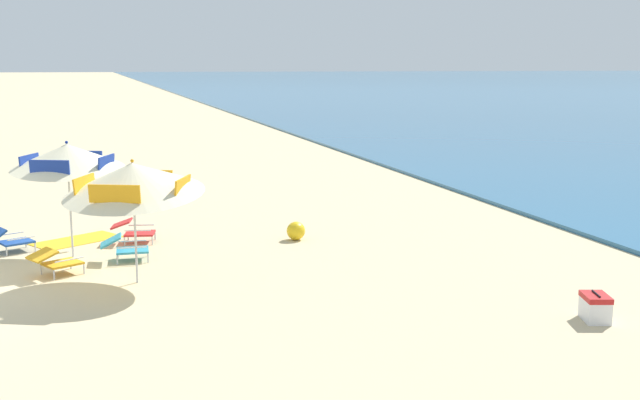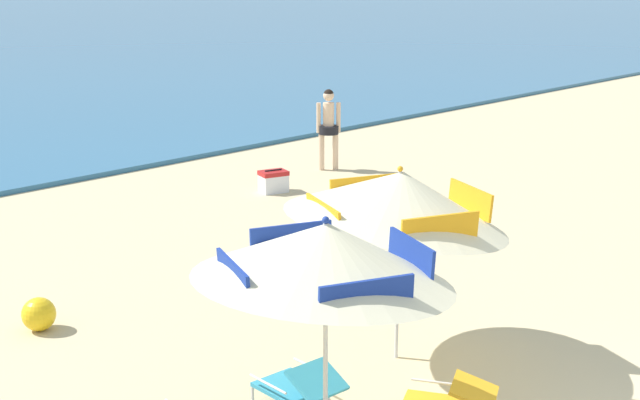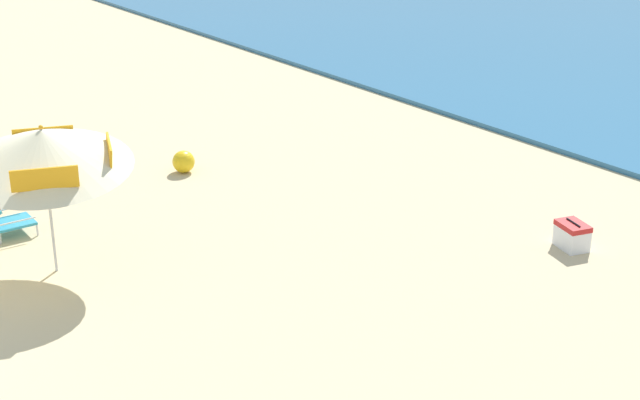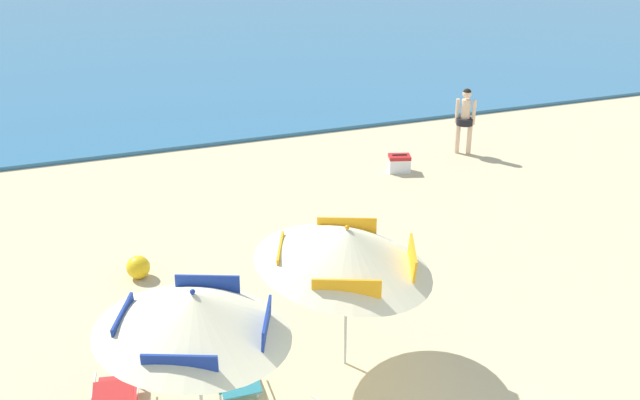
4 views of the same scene
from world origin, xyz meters
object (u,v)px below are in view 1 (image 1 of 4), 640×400
(beach_umbrella_striped_second, at_px, (133,178))
(lounge_chair_spare_folded, at_px, (55,260))
(lounge_chair_under_umbrella, at_px, (133,230))
(beach_umbrella_striped_main, at_px, (67,156))
(lounge_chair_beside_umbrella, at_px, (125,247))
(cooler_box, at_px, (595,307))
(lounge_chair_facing_sea, at_px, (9,240))
(beach_ball, at_px, (296,231))
(beach_towel, at_px, (77,240))

(beach_umbrella_striped_second, height_order, lounge_chair_spare_folded, beach_umbrella_striped_second)
(lounge_chair_under_umbrella, bearing_deg, beach_umbrella_striped_second, -1.82)
(lounge_chair_under_umbrella, bearing_deg, beach_umbrella_striped_main, -54.11)
(beach_umbrella_striped_main, bearing_deg, beach_umbrella_striped_second, 26.54)
(lounge_chair_beside_umbrella, relative_size, cooler_box, 1.59)
(beach_umbrella_striped_second, xyz_separation_m, lounge_chair_facing_sea, (-2.91, -2.34, -1.55))
(lounge_chair_under_umbrella, relative_size, lounge_chair_spare_folded, 0.95)
(lounge_chair_spare_folded, distance_m, beach_ball, 5.06)
(beach_umbrella_striped_second, bearing_deg, beach_umbrella_striped_main, -153.46)
(lounge_chair_under_umbrella, height_order, lounge_chair_beside_umbrella, lounge_chair_beside_umbrella)
(lounge_chair_spare_folded, xyz_separation_m, beach_ball, (-1.51, 4.83, -0.08))
(beach_umbrella_striped_second, xyz_separation_m, lounge_chair_beside_umbrella, (-1.59, -0.13, -1.55))
(beach_ball, bearing_deg, beach_towel, -105.62)
(lounge_chair_facing_sea, xyz_separation_m, beach_ball, (0.53, 5.81, -0.07))
(lounge_chair_beside_umbrella, height_order, lounge_chair_spare_folded, lounge_chair_beside_umbrella)
(cooler_box, xyz_separation_m, beach_towel, (-7.60, -7.41, -0.20))
(lounge_chair_under_umbrella, bearing_deg, cooler_box, 41.55)
(lounge_chair_spare_folded, distance_m, beach_towel, 2.80)
(beach_towel, bearing_deg, beach_umbrella_striped_main, -2.05)
(beach_umbrella_striped_second, height_order, lounge_chair_beside_umbrella, beach_umbrella_striped_second)
(beach_umbrella_striped_second, distance_m, cooler_box, 7.66)
(lounge_chair_spare_folded, distance_m, cooler_box, 9.11)
(lounge_chair_under_umbrella, xyz_separation_m, cooler_box, (7.06, 6.25, -0.07))
(cooler_box, relative_size, beach_towel, 0.32)
(beach_umbrella_striped_main, xyz_separation_m, lounge_chair_beside_umbrella, (0.63, 0.98, -1.71))
(lounge_chair_under_umbrella, xyz_separation_m, beach_towel, (-0.54, -1.16, -0.27))
(beach_umbrella_striped_second, bearing_deg, lounge_chair_facing_sea, -141.15)
(beach_umbrella_striped_main, xyz_separation_m, lounge_chair_under_umbrella, (-0.88, 1.21, -1.70))
(beach_umbrella_striped_main, distance_m, lounge_chair_under_umbrella, 2.27)
(beach_umbrella_striped_second, bearing_deg, cooler_box, 58.09)
(lounge_chair_facing_sea, relative_size, cooler_box, 1.79)
(lounge_chair_under_umbrella, bearing_deg, lounge_chair_beside_umbrella, -8.78)
(beach_umbrella_striped_main, bearing_deg, lounge_chair_under_umbrella, 125.89)
(lounge_chair_beside_umbrella, bearing_deg, beach_towel, -155.66)
(lounge_chair_facing_sea, bearing_deg, beach_ball, 84.76)
(lounge_chair_facing_sea, height_order, beach_towel, lounge_chair_facing_sea)
(beach_umbrella_striped_second, height_order, cooler_box, beach_umbrella_striped_second)
(beach_umbrella_striped_main, height_order, cooler_box, beach_umbrella_striped_main)
(lounge_chair_beside_umbrella, xyz_separation_m, beach_ball, (-0.78, 3.59, -0.07))
(beach_towel, bearing_deg, lounge_chair_beside_umbrella, 24.34)
(lounge_chair_beside_umbrella, bearing_deg, lounge_chair_spare_folded, -59.61)
(lounge_chair_beside_umbrella, relative_size, lounge_chair_facing_sea, 0.89)
(lounge_chair_beside_umbrella, relative_size, beach_ball, 2.29)
(lounge_chair_beside_umbrella, relative_size, beach_towel, 0.51)
(cooler_box, height_order, beach_towel, cooler_box)
(lounge_chair_under_umbrella, height_order, cooler_box, lounge_chair_under_umbrella)
(lounge_chair_beside_umbrella, bearing_deg, lounge_chair_under_umbrella, 171.22)
(lounge_chair_facing_sea, xyz_separation_m, cooler_box, (6.87, 8.70, -0.07))
(lounge_chair_facing_sea, distance_m, cooler_box, 11.08)
(lounge_chair_facing_sea, relative_size, beach_ball, 2.58)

